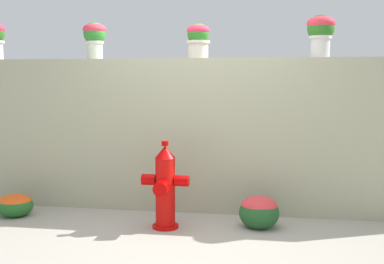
{
  "coord_description": "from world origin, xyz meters",
  "views": [
    {
      "loc": [
        0.77,
        -4.32,
        1.54
      ],
      "look_at": [
        -0.08,
        0.94,
        0.95
      ],
      "focal_mm": 44.38,
      "sensor_mm": 36.0,
      "label": 1
    }
  ],
  "objects_px": {
    "fire_hydrant": "(165,188)",
    "flower_bush_left": "(15,204)",
    "flower_bush_right": "(259,211)",
    "potted_plant_1": "(95,36)",
    "potted_plant_2": "(198,38)",
    "potted_plant_3": "(321,31)"
  },
  "relations": [
    {
      "from": "fire_hydrant",
      "to": "flower_bush_left",
      "type": "distance_m",
      "value": 1.81
    },
    {
      "from": "flower_bush_right",
      "to": "potted_plant_1",
      "type": "bearing_deg",
      "value": 163.18
    },
    {
      "from": "potted_plant_2",
      "to": "potted_plant_3",
      "type": "xyz_separation_m",
      "value": [
        1.36,
        0.07,
        0.07
      ]
    },
    {
      "from": "potted_plant_2",
      "to": "flower_bush_right",
      "type": "xyz_separation_m",
      "value": [
        0.73,
        -0.56,
        -1.83
      ]
    },
    {
      "from": "fire_hydrant",
      "to": "potted_plant_2",
      "type": "bearing_deg",
      "value": 71.87
    },
    {
      "from": "potted_plant_1",
      "to": "fire_hydrant",
      "type": "height_order",
      "value": "potted_plant_1"
    },
    {
      "from": "flower_bush_left",
      "to": "potted_plant_1",
      "type": "bearing_deg",
      "value": 38.27
    },
    {
      "from": "flower_bush_left",
      "to": "potted_plant_3",
      "type": "bearing_deg",
      "value": 10.58
    },
    {
      "from": "potted_plant_1",
      "to": "flower_bush_left",
      "type": "bearing_deg",
      "value": -141.73
    },
    {
      "from": "potted_plant_1",
      "to": "potted_plant_2",
      "type": "distance_m",
      "value": 1.25
    },
    {
      "from": "potted_plant_2",
      "to": "flower_bush_left",
      "type": "xyz_separation_m",
      "value": [
        -2.02,
        -0.56,
        -1.88
      ]
    },
    {
      "from": "potted_plant_2",
      "to": "fire_hydrant",
      "type": "relative_size",
      "value": 0.43
    },
    {
      "from": "potted_plant_1",
      "to": "flower_bush_right",
      "type": "bearing_deg",
      "value": -16.82
    },
    {
      "from": "potted_plant_3",
      "to": "fire_hydrant",
      "type": "distance_m",
      "value": 2.43
    },
    {
      "from": "flower_bush_left",
      "to": "flower_bush_right",
      "type": "distance_m",
      "value": 2.75
    },
    {
      "from": "potted_plant_3",
      "to": "flower_bush_left",
      "type": "bearing_deg",
      "value": -169.42
    },
    {
      "from": "flower_bush_left",
      "to": "flower_bush_right",
      "type": "height_order",
      "value": "flower_bush_right"
    },
    {
      "from": "potted_plant_3",
      "to": "fire_hydrant",
      "type": "bearing_deg",
      "value": -153.6
    },
    {
      "from": "flower_bush_left",
      "to": "fire_hydrant",
      "type": "bearing_deg",
      "value": -5.21
    },
    {
      "from": "flower_bush_left",
      "to": "flower_bush_right",
      "type": "xyz_separation_m",
      "value": [
        2.75,
        0.01,
        0.05
      ]
    },
    {
      "from": "potted_plant_3",
      "to": "fire_hydrant",
      "type": "height_order",
      "value": "potted_plant_3"
    },
    {
      "from": "potted_plant_1",
      "to": "potted_plant_3",
      "type": "relative_size",
      "value": 0.92
    }
  ]
}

